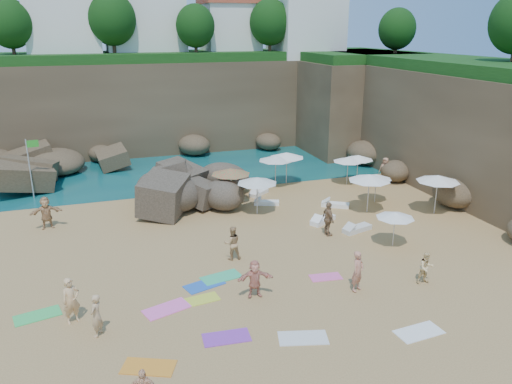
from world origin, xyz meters
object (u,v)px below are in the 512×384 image
object	(u,v)px
person_stand_1	(232,243)
person_stand_0	(71,301)
parasol_0	(257,180)
parasol_2	(358,157)
rock_outcrop	(201,201)
person_stand_2	(179,171)
person_stand_3	(328,219)
flag_pole	(31,161)
lounger_0	(199,193)
person_stand_6	(96,315)
person_stand_5	(46,213)
parasol_1	(276,158)
person_stand_4	(385,169)

from	to	relation	value
person_stand_1	person_stand_0	bearing A→B (deg)	28.36
person_stand_0	person_stand_1	distance (m)	8.14
parasol_0	parasol_2	xyz separation A→B (m)	(9.05, 3.84, -0.23)
rock_outcrop	person_stand_0	size ratio (longest dim) A/B	3.66
person_stand_2	person_stand_3	distance (m)	13.50
person_stand_0	flag_pole	bearing A→B (deg)	74.95
lounger_0	person_stand_2	distance (m)	3.18
person_stand_6	person_stand_1	bearing A→B (deg)	153.69
rock_outcrop	flag_pole	bearing A→B (deg)	158.69
flag_pole	parasol_0	xyz separation A→B (m)	(13.20, -7.54, -0.43)
person_stand_5	person_stand_3	bearing A→B (deg)	-29.32
parasol_1	parasol_2	world-z (taller)	parasol_1
flag_pole	parasol_1	distance (m)	16.42
flag_pole	person_stand_2	distance (m)	9.86
person_stand_2	flag_pole	bearing A→B (deg)	12.45
lounger_0	person_stand_5	bearing A→B (deg)	-151.43
rock_outcrop	person_stand_3	bearing A→B (deg)	-55.64
person_stand_4	parasol_1	bearing A→B (deg)	-131.07
rock_outcrop	lounger_0	world-z (taller)	rock_outcrop
person_stand_0	person_stand_6	world-z (taller)	person_stand_0
person_stand_2	person_stand_4	size ratio (longest dim) A/B	1.11
rock_outcrop	flag_pole	world-z (taller)	flag_pole
parasol_2	person_stand_1	distance (m)	15.48
parasol_0	person_stand_1	world-z (taller)	parasol_0
flag_pole	person_stand_1	distance (m)	16.63
parasol_2	person_stand_4	xyz separation A→B (m)	(2.24, -0.14, -1.04)
person_stand_4	person_stand_6	distance (m)	25.18
rock_outcrop	person_stand_6	xyz separation A→B (m)	(-6.89, -13.72, 0.84)
parasol_1	person_stand_1	xyz separation A→B (m)	(-6.15, -10.40, -1.26)
person_stand_0	person_stand_2	xyz separation A→B (m)	(7.10, 16.63, 0.03)
flag_pole	lounger_0	size ratio (longest dim) A/B	2.58
rock_outcrop	parasol_1	xyz separation A→B (m)	(5.78, 1.31, 2.13)
person_stand_4	person_stand_6	size ratio (longest dim) A/B	1.04
parasol_0	flag_pole	bearing A→B (deg)	150.24
lounger_0	person_stand_4	size ratio (longest dim) A/B	0.90
flag_pole	person_stand_1	bearing A→B (deg)	-52.67
person_stand_4	person_stand_0	bearing A→B (deg)	-93.40
rock_outcrop	parasol_0	bearing A→B (deg)	-51.32
person_stand_5	person_stand_0	bearing A→B (deg)	-88.83
person_stand_5	person_stand_6	size ratio (longest dim) A/B	1.11
parasol_0	person_stand_4	size ratio (longest dim) A/B	1.42
rock_outcrop	person_stand_2	bearing A→B (deg)	99.30
parasol_1	person_stand_1	distance (m)	12.15
parasol_0	parasol_2	size ratio (longest dim) A/B	1.12
parasol_1	person_stand_2	bearing A→B (deg)	156.35
flag_pole	parasol_1	size ratio (longest dim) A/B	1.65
parasol_1	lounger_0	bearing A→B (deg)	-178.62
parasol_0	parasol_1	world-z (taller)	parasol_0
parasol_0	person_stand_3	bearing A→B (deg)	-59.38
parasol_2	person_stand_0	xyz separation A→B (m)	(-19.61, -12.85, -0.97)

